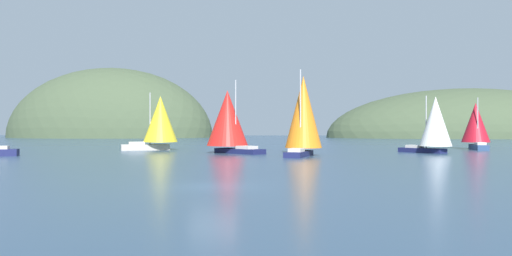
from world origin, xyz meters
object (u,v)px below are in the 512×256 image
(sailboat_crimson_sail, at_px, (476,124))
(sailboat_orange_sail, at_px, (303,114))
(sailboat_yellow_sail, at_px, (159,121))
(sailboat_red_spinnaker, at_px, (228,120))
(sailboat_white_mainsail, at_px, (435,123))

(sailboat_crimson_sail, height_order, sailboat_orange_sail, sailboat_orange_sail)
(sailboat_yellow_sail, xyz_separation_m, sailboat_red_spinnaker, (10.48, -6.98, 0.02))
(sailboat_red_spinnaker, distance_m, sailboat_white_mainsail, 25.26)
(sailboat_crimson_sail, distance_m, sailboat_white_mainsail, 14.78)
(sailboat_yellow_sail, distance_m, sailboat_crimson_sail, 45.22)
(sailboat_crimson_sail, bearing_deg, sailboat_yellow_sail, -173.11)
(sailboat_yellow_sail, height_order, sailboat_crimson_sail, sailboat_yellow_sail)
(sailboat_yellow_sail, xyz_separation_m, sailboat_white_mainsail, (35.73, -6.18, -0.44))
(sailboat_red_spinnaker, xyz_separation_m, sailboat_white_mainsail, (25.25, 0.80, -0.46))
(sailboat_crimson_sail, bearing_deg, sailboat_orange_sail, -144.51)
(sailboat_yellow_sail, relative_size, sailboat_white_mainsail, 1.18)
(sailboat_yellow_sail, distance_m, sailboat_white_mainsail, 36.26)
(sailboat_crimson_sail, relative_size, sailboat_orange_sail, 0.78)
(sailboat_yellow_sail, relative_size, sailboat_orange_sail, 0.88)
(sailboat_yellow_sail, relative_size, sailboat_crimson_sail, 1.13)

